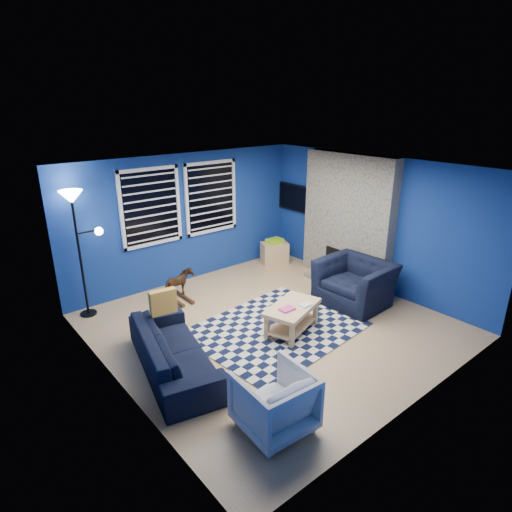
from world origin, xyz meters
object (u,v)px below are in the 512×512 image
(sofa, at_px, (174,350))
(armchair_bent, at_px, (274,401))
(coffee_table, at_px, (292,313))
(armchair_big, at_px, (355,283))
(rocking_horse, at_px, (179,284))
(cabinet, at_px, (274,252))
(floor_lamp, at_px, (75,215))
(tv, at_px, (296,198))

(sofa, bearing_deg, armchair_bent, -155.95)
(coffee_table, bearing_deg, armchair_bent, -139.27)
(armchair_big, distance_m, armchair_bent, 3.46)
(armchair_big, height_order, rocking_horse, armchair_big)
(rocking_horse, bearing_deg, armchair_bent, 151.52)
(armchair_big, distance_m, rocking_horse, 3.13)
(cabinet, xyz_separation_m, floor_lamp, (-4.03, 0.18, 1.49))
(rocking_horse, relative_size, coffee_table, 0.55)
(armchair_big, distance_m, cabinet, 2.40)
(armchair_bent, height_order, coffee_table, armchair_bent)
(armchair_bent, xyz_separation_m, rocking_horse, (0.80, 3.47, -0.03))
(tv, xyz_separation_m, rocking_horse, (-3.13, -0.26, -1.08))
(armchair_big, distance_m, coffee_table, 1.57)
(sofa, distance_m, floor_lamp, 2.75)
(coffee_table, xyz_separation_m, cabinet, (1.80, 2.43, -0.08))
(armchair_bent, bearing_deg, armchair_big, -152.06)
(sofa, xyz_separation_m, floor_lamp, (-0.33, 2.32, 1.44))
(tv, bearing_deg, cabinet, 173.13)
(armchair_big, bearing_deg, coffee_table, -91.27)
(armchair_big, xyz_separation_m, rocking_horse, (-2.35, 2.06, -0.07))
(sofa, xyz_separation_m, coffee_table, (1.90, -0.28, 0.03))
(coffee_table, relative_size, cabinet, 1.64)
(armchair_big, xyz_separation_m, armchair_bent, (-3.16, -1.41, -0.04))
(armchair_bent, relative_size, floor_lamp, 0.36)
(armchair_big, distance_m, floor_lamp, 4.77)
(rocking_horse, bearing_deg, sofa, 133.10)
(armchair_bent, bearing_deg, floor_lamp, -77.01)
(tv, bearing_deg, armchair_big, -108.53)
(tv, height_order, cabinet, tv)
(armchair_bent, bearing_deg, cabinet, -127.91)
(tv, relative_size, armchair_big, 0.84)
(armchair_big, relative_size, rocking_horse, 2.02)
(sofa, bearing_deg, tv, -50.54)
(coffee_table, bearing_deg, sofa, 171.53)
(armchair_bent, relative_size, coffee_table, 0.71)
(tv, xyz_separation_m, cabinet, (-0.54, 0.07, -1.15))
(sofa, bearing_deg, rocking_horse, -18.06)
(rocking_horse, relative_size, floor_lamp, 0.28)
(coffee_table, bearing_deg, armchair_big, 1.51)
(armchair_bent, relative_size, rocking_horse, 1.30)
(tv, height_order, floor_lamp, floor_lamp)
(tv, relative_size, floor_lamp, 0.47)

